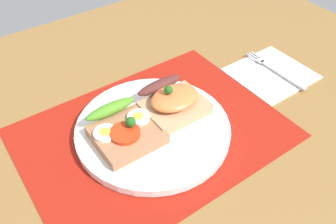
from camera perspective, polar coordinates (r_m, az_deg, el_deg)
name	(u,v)px	position (r cm, az deg, el deg)	size (l,w,h in cm)	color
ground_plane	(153,140)	(59.97, -2.35, -4.47)	(120.00, 90.00, 3.20)	olive
placemat	(153,133)	(58.69, -2.39, -3.31)	(41.51, 30.96, 0.30)	#9C1A0E
plate	(153,129)	(58.09, -2.42, -2.74)	(25.14, 25.14, 1.37)	white
sandwich_egg_tomato	(124,130)	(55.49, -7.04, -2.87)	(9.85, 10.59, 3.97)	#9E6B48
sandwich_salmon	(173,102)	(58.91, 0.77, 1.68)	(10.18, 9.32, 5.52)	tan
napkin	(271,72)	(73.67, 16.09, 6.10)	(14.57, 13.46, 0.60)	white
fork	(273,69)	(74.02, 16.52, 6.64)	(1.62, 14.64, 0.32)	#B7B7BC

